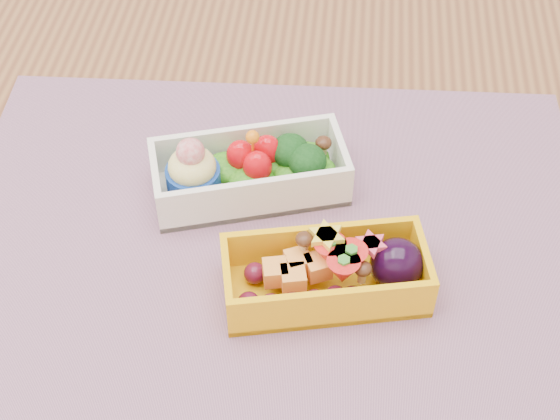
# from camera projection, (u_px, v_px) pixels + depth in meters

# --- Properties ---
(table) EXTENTS (1.20, 0.80, 0.75)m
(table) POSITION_uv_depth(u_px,v_px,m) (299.00, 310.00, 0.77)
(table) COLOR brown
(table) RESTS_ON ground
(placemat) EXTENTS (0.55, 0.44, 0.00)m
(placemat) POSITION_uv_depth(u_px,v_px,m) (270.00, 245.00, 0.69)
(placemat) COLOR gray
(placemat) RESTS_ON table
(bento_white) EXTENTS (0.18, 0.12, 0.07)m
(bento_white) POSITION_uv_depth(u_px,v_px,m) (249.00, 171.00, 0.72)
(bento_white) COLOR white
(bento_white) RESTS_ON placemat
(bento_yellow) EXTENTS (0.17, 0.10, 0.05)m
(bento_yellow) POSITION_uv_depth(u_px,v_px,m) (330.00, 273.00, 0.64)
(bento_yellow) COLOR #F6B00C
(bento_yellow) RESTS_ON placemat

